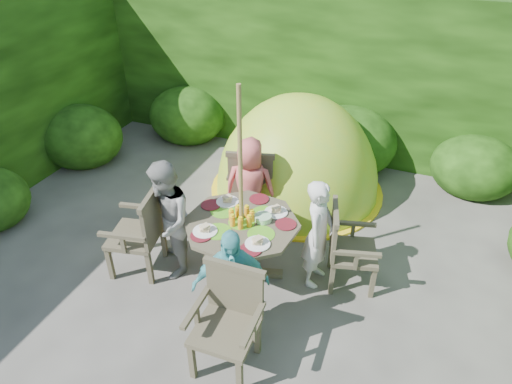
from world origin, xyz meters
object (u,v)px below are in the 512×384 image
at_px(patio_table, 242,231).
at_px(garden_chair_right, 346,246).
at_px(garden_chair_left, 141,231).
at_px(garden_chair_back, 252,183).
at_px(child_back, 250,188).
at_px(child_left, 167,221).
at_px(parasol_pole, 241,191).
at_px(child_right, 318,234).
at_px(garden_chair_front, 229,318).
at_px(child_front, 231,285).
at_px(dome_tent, 295,189).

height_order(patio_table, garden_chair_right, garden_chair_right).
distance_m(garden_chair_left, garden_chair_back, 1.55).
bearing_deg(child_back, patio_table, 94.67).
distance_m(child_left, child_back, 1.13).
height_order(parasol_pole, child_right, parasol_pole).
bearing_deg(patio_table, child_left, -163.58).
bearing_deg(patio_table, garden_chair_front, -72.75).
bearing_deg(garden_chair_front, garden_chair_back, 105.40).
relative_size(garden_chair_front, child_front, 0.78).
bearing_deg(garden_chair_right, garden_chair_left, 91.27).
xyz_separation_m(parasol_pole, garden_chair_left, (-1.05, -0.31, -0.58)).
bearing_deg(dome_tent, parasol_pole, -74.90).
xyz_separation_m(garden_chair_back, dome_tent, (0.32, 0.85, -0.53)).
bearing_deg(child_right, garden_chair_back, 55.11).
relative_size(garden_chair_left, child_back, 0.77).
distance_m(patio_table, garden_chair_front, 1.10).
relative_size(patio_table, child_back, 1.21).
xyz_separation_m(garden_chair_back, child_front, (0.54, -1.81, 0.08)).
bearing_deg(child_back, garden_chair_back, -84.93).
xyz_separation_m(parasol_pole, child_front, (0.23, -0.77, -0.49)).
relative_size(garden_chair_right, garden_chair_back, 0.91).
distance_m(parasol_pole, dome_tent, 2.19).
height_order(patio_table, garden_chair_back, garden_chair_back).
relative_size(parasol_pole, child_left, 1.62).
height_order(garden_chair_left, child_back, child_back).
xyz_separation_m(patio_table, dome_tent, (0.01, 1.90, -0.60)).
height_order(garden_chair_right, child_front, child_front).
height_order(garden_chair_back, child_left, child_left).
bearing_deg(garden_chair_back, child_left, 56.24).
xyz_separation_m(child_left, child_front, (0.99, -0.54, -0.07)).
height_order(garden_chair_right, garden_chair_back, garden_chair_back).
bearing_deg(child_front, garden_chair_front, -99.74).
relative_size(patio_table, garden_chair_front, 1.62).
relative_size(parasol_pole, child_right, 1.76).
bearing_deg(patio_table, garden_chair_right, 16.38).
relative_size(garden_chair_right, child_back, 0.71).
relative_size(patio_table, garden_chair_right, 1.70).
relative_size(garden_chair_right, dome_tent, 0.32).
bearing_deg(garden_chair_back, parasol_pole, 92.53).
bearing_deg(garden_chair_back, garden_chair_front, 92.99).
xyz_separation_m(parasol_pole, garden_chair_back, (-0.31, 1.05, -0.57)).
bearing_deg(child_right, dome_tent, 26.76).
height_order(garden_chair_front, child_back, child_back).
bearing_deg(child_back, child_front, 94.37).
relative_size(garden_chair_back, dome_tent, 0.35).
xyz_separation_m(garden_chair_left, child_right, (1.82, 0.54, 0.10)).
relative_size(garden_chair_front, child_right, 0.76).
xyz_separation_m(child_right, child_front, (-0.54, -0.99, -0.02)).
height_order(garden_chair_left, dome_tent, dome_tent).
xyz_separation_m(patio_table, garden_chair_left, (-1.05, -0.32, -0.08)).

